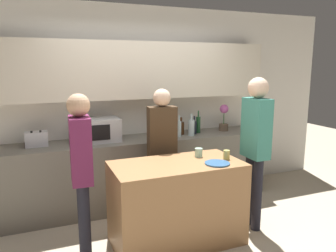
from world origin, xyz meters
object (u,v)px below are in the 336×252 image
at_px(bottle_6, 198,124).
at_px(cup_0, 199,153).
at_px(person_center, 81,164).
at_px(bottle_1, 168,127).
at_px(cup_1, 227,155).
at_px(bottle_2, 179,129).
at_px(microwave, 99,130).
at_px(toaster, 36,139).
at_px(person_left, 162,143).
at_px(plate_on_island, 217,163).
at_px(bottle_0, 161,126).
at_px(bottle_5, 194,127).
at_px(potted_plant, 224,118).
at_px(person_right, 256,140).
at_px(bottle_4, 191,127).
at_px(bottle_3, 181,128).

bearing_deg(bottle_6, cup_0, -116.69).
bearing_deg(bottle_6, person_center, -148.31).
distance_m(bottle_1, cup_0, 1.08).
xyz_separation_m(cup_1, person_center, (-1.52, 0.13, 0.04)).
xyz_separation_m(bottle_2, person_center, (-1.44, -0.97, -0.06)).
distance_m(microwave, toaster, 0.76).
bearing_deg(person_left, toaster, -14.91).
relative_size(cup_0, person_center, 0.06).
bearing_deg(plate_on_island, bottle_6, 70.94).
relative_size(bottle_0, person_left, 0.20).
xyz_separation_m(bottle_5, bottle_6, (0.09, 0.06, 0.03)).
bearing_deg(potted_plant, person_right, -104.41).
height_order(microwave, bottle_1, microwave).
bearing_deg(bottle_4, cup_1, -95.51).
bearing_deg(cup_0, person_left, 116.84).
xyz_separation_m(toaster, bottle_1, (1.73, 0.03, 0.02)).
bearing_deg(bottle_6, person_left, -144.52).
xyz_separation_m(microwave, cup_0, (0.92, -1.04, -0.13)).
bearing_deg(cup_0, bottle_5, 66.33).
distance_m(bottle_3, person_center, 1.89).
bearing_deg(bottle_3, person_right, -71.40).
height_order(bottle_4, bottle_6, bottle_6).
bearing_deg(bottle_4, bottle_0, 150.16).
bearing_deg(bottle_2, potted_plant, 10.35).
bearing_deg(cup_0, bottle_2, 80.17).
distance_m(potted_plant, person_right, 1.23).
distance_m(bottle_3, person_right, 1.25).
bearing_deg(person_left, plate_on_island, 116.99).
distance_m(bottle_2, person_left, 0.58).
distance_m(toaster, bottle_2, 1.83).
relative_size(bottle_2, bottle_5, 1.15).
height_order(bottle_6, person_left, person_left).
relative_size(bottle_6, plate_on_island, 1.25).
bearing_deg(cup_1, bottle_6, 76.96).
relative_size(bottle_5, cup_1, 2.60).
xyz_separation_m(potted_plant, bottle_0, (-0.98, 0.07, -0.08)).
distance_m(toaster, cup_1, 2.28).
height_order(toaster, bottle_3, bottle_3).
distance_m(bottle_4, cup_0, 0.97).
xyz_separation_m(bottle_0, person_center, (-1.26, -1.18, -0.07)).
height_order(bottle_0, bottle_6, bottle_6).
relative_size(bottle_1, bottle_5, 1.12).
bearing_deg(bottle_3, bottle_1, 169.96).
xyz_separation_m(bottle_2, person_left, (-0.40, -0.41, -0.08)).
distance_m(person_left, person_right, 1.11).
relative_size(bottle_4, bottle_6, 0.94).
bearing_deg(person_left, bottle_0, -103.61).
height_order(bottle_2, plate_on_island, bottle_2).
distance_m(bottle_0, bottle_5, 0.47).
distance_m(cup_0, person_right, 0.68).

